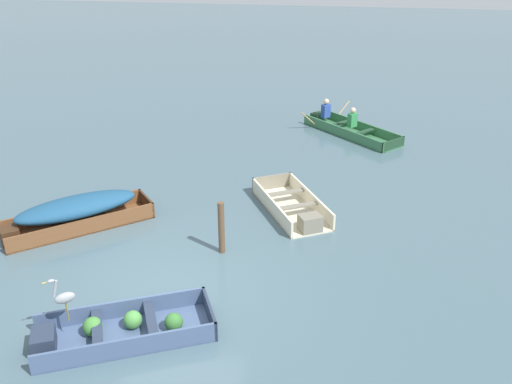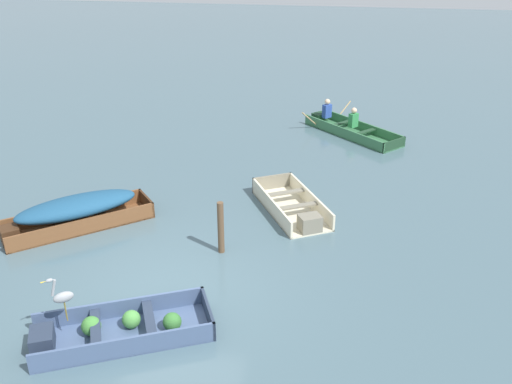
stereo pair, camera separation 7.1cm
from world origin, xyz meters
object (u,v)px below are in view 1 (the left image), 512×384
at_px(heron_on_dinghy, 64,297).
at_px(skiff_wooden_brown_mid_moored, 76,211).
at_px(dinghy_slate_blue_foreground, 120,330).
at_px(rowboat_green_with_crew, 347,128).
at_px(mooring_post, 221,228).
at_px(skiff_cream_near_moored, 293,208).

bearing_deg(heron_on_dinghy, skiff_wooden_brown_mid_moored, 113.34).
xyz_separation_m(dinghy_slate_blue_foreground, heron_on_dinghy, (-0.79, -0.17, 0.69)).
distance_m(dinghy_slate_blue_foreground, rowboat_green_with_crew, 11.24).
relative_size(heron_on_dinghy, mooring_post, 0.74).
height_order(skiff_cream_near_moored, skiff_wooden_brown_mid_moored, skiff_wooden_brown_mid_moored).
height_order(skiff_wooden_brown_mid_moored, rowboat_green_with_crew, rowboat_green_with_crew).
distance_m(rowboat_green_with_crew, heron_on_dinghy, 11.69).
height_order(skiff_cream_near_moored, rowboat_green_with_crew, rowboat_green_with_crew).
bearing_deg(dinghy_slate_blue_foreground, rowboat_green_with_crew, 72.08).
bearing_deg(rowboat_green_with_crew, heron_on_dinghy, -111.35).
xyz_separation_m(rowboat_green_with_crew, heron_on_dinghy, (-4.25, -10.87, 0.65)).
xyz_separation_m(dinghy_slate_blue_foreground, skiff_cream_near_moored, (2.33, 4.83, 0.00)).
relative_size(dinghy_slate_blue_foreground, mooring_post, 2.68).
bearing_deg(dinghy_slate_blue_foreground, heron_on_dinghy, -167.67).
height_order(dinghy_slate_blue_foreground, heron_on_dinghy, heron_on_dinghy).
bearing_deg(skiff_wooden_brown_mid_moored, dinghy_slate_blue_foreground, -55.49).
xyz_separation_m(dinghy_slate_blue_foreground, rowboat_green_with_crew, (3.46, 10.70, 0.03)).
xyz_separation_m(skiff_cream_near_moored, mooring_post, (-1.26, -1.96, 0.42)).
bearing_deg(mooring_post, skiff_cream_near_moored, 57.15).
height_order(skiff_cream_near_moored, mooring_post, mooring_post).
height_order(skiff_wooden_brown_mid_moored, mooring_post, mooring_post).
xyz_separation_m(heron_on_dinghy, mooring_post, (1.86, 3.04, -0.26)).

